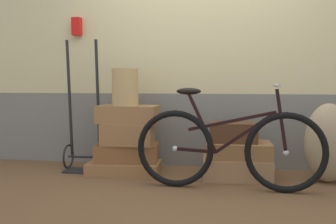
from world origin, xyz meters
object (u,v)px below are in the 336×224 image
suitcase_3 (128,114)px  suitcase_2 (128,134)px  suitcase_4 (237,168)px  wicker_basket (125,87)px  burlap_sack (328,143)px  suitcase_0 (124,168)px  luggage_trolley (84,138)px  suitcase_5 (238,150)px  suitcase_1 (127,152)px  suitcase_6 (233,132)px  bicycle (228,148)px

suitcase_3 → suitcase_2: bearing=-82.0°
suitcase_4 → wicker_basket: (-1.13, 0.01, 0.79)m
suitcase_3 → burlap_sack: burlap_sack is taller
suitcase_0 → burlap_sack: (1.99, -0.01, 0.31)m
wicker_basket → luggage_trolley: size_ratio=0.27×
suitcase_5 → luggage_trolley: luggage_trolley is taller
suitcase_2 → wicker_basket: (-0.03, 0.03, 0.48)m
suitcase_1 → suitcase_4: (1.12, -0.03, -0.11)m
suitcase_1 → suitcase_4: bearing=-7.6°
suitcase_1 → suitcase_4: suitcase_1 is taller
suitcase_5 → suitcase_6: size_ratio=1.38×
wicker_basket → burlap_sack: wicker_basket is taller
suitcase_0 → bicycle: bearing=-23.1°
suitcase_6 → luggage_trolley: luggage_trolley is taller
suitcase_2 → burlap_sack: bearing=-1.6°
suitcase_4 → wicker_basket: wicker_basket is taller
wicker_basket → luggage_trolley: 0.75m
suitcase_2 → suitcase_4: (1.11, 0.02, -0.31)m
suitcase_1 → suitcase_6: 1.11m
luggage_trolley → suitcase_4: bearing=-3.4°
suitcase_3 → suitcase_5: bearing=0.3°
suitcase_6 → suitcase_4: bearing=-21.9°
suitcase_3 → luggage_trolley: luggage_trolley is taller
wicker_basket → suitcase_6: bearing=0.2°
suitcase_0 → burlap_sack: size_ratio=0.98×
suitcase_5 → burlap_sack: 0.83m
suitcase_2 → wicker_basket: wicker_basket is taller
suitcase_3 → wicker_basket: (-0.02, -0.03, 0.28)m
suitcase_0 → luggage_trolley: luggage_trolley is taller
luggage_trolley → burlap_sack: luggage_trolley is taller
suitcase_0 → suitcase_6: 1.18m
suitcase_2 → suitcase_5: 1.13m
suitcase_0 → wicker_basket: size_ratio=1.95×
suitcase_5 → luggage_trolley: 1.64m
suitcase_4 → suitcase_6: suitcase_6 is taller
suitcase_3 → wicker_basket: bearing=-129.4°
suitcase_6 → burlap_sack: size_ratio=0.61×
suitcase_1 → bicycle: size_ratio=0.39×
suitcase_2 → suitcase_1: bearing=108.2°
bicycle → suitcase_6: bearing=83.7°
suitcase_5 → burlap_sack: burlap_sack is taller
suitcase_0 → bicycle: size_ratio=0.44×
suitcase_1 → suitcase_5: (1.14, -0.04, 0.07)m
suitcase_3 → suitcase_6: bearing=1.2°
suitcase_2 → wicker_basket: 0.48m
burlap_sack → suitcase_5: bearing=179.1°
suitcase_3 → bicycle: bearing=-21.3°
wicker_basket → suitcase_1: bearing=62.7°
suitcase_4 → suitcase_5: (0.02, -0.00, 0.18)m
suitcase_6 → bicycle: size_ratio=0.27×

